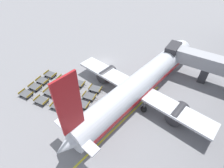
# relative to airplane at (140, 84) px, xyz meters

# --- Properties ---
(ground_plane) EXTENTS (500.00, 500.00, 0.00)m
(ground_plane) POSITION_rel_airplane_xyz_m (-12.73, 6.15, -3.11)
(ground_plane) COLOR gray
(jet_bridge) EXTENTS (19.12, 4.87, 6.35)m
(jet_bridge) POSITION_rel_airplane_xyz_m (11.79, 12.42, 0.75)
(jet_bridge) COLOR #A8AAB2
(jet_bridge) RESTS_ON ground_plane
(airplane) EXTENTS (29.42, 38.44, 14.11)m
(airplane) POSITION_rel_airplane_xyz_m (0.00, 0.00, 0.00)
(airplane) COLOR silver
(airplane) RESTS_ON ground_plane
(baggage_dolly_row_near_col_a) EXTENTS (3.22, 2.04, 0.92)m
(baggage_dolly_row_near_col_a) POSITION_rel_airplane_xyz_m (-18.77, -12.62, -2.63)
(baggage_dolly_row_near_col_a) COLOR #515459
(baggage_dolly_row_near_col_a) RESTS_ON ground_plane
(baggage_dolly_row_near_col_b) EXTENTS (3.23, 2.07, 0.92)m
(baggage_dolly_row_near_col_b) POSITION_rel_airplane_xyz_m (-14.70, -12.11, -2.63)
(baggage_dolly_row_near_col_b) COLOR #515459
(baggage_dolly_row_near_col_b) RESTS_ON ground_plane
(baggage_dolly_row_near_col_c) EXTENTS (3.25, 2.19, 0.92)m
(baggage_dolly_row_near_col_c) POSITION_rel_airplane_xyz_m (-11.04, -11.31, -2.63)
(baggage_dolly_row_near_col_c) COLOR #515459
(baggage_dolly_row_near_col_c) RESTS_ON ground_plane
(baggage_dolly_row_near_col_d) EXTENTS (3.25, 2.20, 0.92)m
(baggage_dolly_row_near_col_d) POSITION_rel_airplane_xyz_m (-7.21, -10.89, -2.63)
(baggage_dolly_row_near_col_d) COLOR #515459
(baggage_dolly_row_near_col_d) RESTS_ON ground_plane
(baggage_dolly_row_mid_a_col_a) EXTENTS (3.22, 2.04, 0.92)m
(baggage_dolly_row_mid_a_col_a) POSITION_rel_airplane_xyz_m (-19.05, -10.21, -2.63)
(baggage_dolly_row_mid_a_col_a) COLOR #515459
(baggage_dolly_row_mid_a_col_a) RESTS_ON ground_plane
(baggage_dolly_row_mid_a_col_b) EXTENTS (3.22, 2.04, 0.92)m
(baggage_dolly_row_mid_a_col_b) POSITION_rel_airplane_xyz_m (-15.06, -9.59, -2.63)
(baggage_dolly_row_mid_a_col_b) COLOR #515459
(baggage_dolly_row_mid_a_col_b) RESTS_ON ground_plane
(baggage_dolly_row_mid_a_col_c) EXTENTS (3.23, 2.09, 0.92)m
(baggage_dolly_row_mid_a_col_c) POSITION_rel_airplane_xyz_m (-11.40, -8.94, -2.63)
(baggage_dolly_row_mid_a_col_c) COLOR #515459
(baggage_dolly_row_mid_a_col_c) RESTS_ON ground_plane
(baggage_dolly_row_mid_a_col_d) EXTENTS (3.26, 2.23, 0.92)m
(baggage_dolly_row_mid_a_col_d) POSITION_rel_airplane_xyz_m (-7.51, -8.44, -2.63)
(baggage_dolly_row_mid_a_col_d) COLOR #515459
(baggage_dolly_row_mid_a_col_d) RESTS_ON ground_plane
(baggage_dolly_row_mid_b_col_a) EXTENTS (3.23, 2.08, 0.92)m
(baggage_dolly_row_mid_b_col_a) POSITION_rel_airplane_xyz_m (-19.38, -8.03, -2.63)
(baggage_dolly_row_mid_b_col_a) COLOR #515459
(baggage_dolly_row_mid_b_col_a) RESTS_ON ground_plane
(baggage_dolly_row_mid_b_col_b) EXTENTS (3.26, 2.24, 0.92)m
(baggage_dolly_row_mid_b_col_b) POSITION_rel_airplane_xyz_m (-15.67, -7.28, -2.63)
(baggage_dolly_row_mid_b_col_b) COLOR #515459
(baggage_dolly_row_mid_b_col_b) RESTS_ON ground_plane
(baggage_dolly_row_mid_b_col_c) EXTENTS (3.24, 2.14, 0.92)m
(baggage_dolly_row_mid_b_col_c) POSITION_rel_airplane_xyz_m (-11.57, -6.78, -2.63)
(baggage_dolly_row_mid_b_col_c) COLOR #515459
(baggage_dolly_row_mid_b_col_c) RESTS_ON ground_plane
(baggage_dolly_row_mid_b_col_d) EXTENTS (3.25, 2.17, 0.92)m
(baggage_dolly_row_mid_b_col_d) POSITION_rel_airplane_xyz_m (-7.77, -6.03, -2.63)
(baggage_dolly_row_mid_b_col_d) COLOR #515459
(baggage_dolly_row_mid_b_col_d) RESTS_ON ground_plane
(baggage_dolly_row_far_col_a) EXTENTS (3.23, 2.05, 0.92)m
(baggage_dolly_row_far_col_a) POSITION_rel_airplane_xyz_m (-19.66, -5.57, -2.63)
(baggage_dolly_row_far_col_a) COLOR #515459
(baggage_dolly_row_far_col_a) RESTS_ON ground_plane
(baggage_dolly_row_far_col_b) EXTENTS (3.25, 2.18, 0.92)m
(baggage_dolly_row_far_col_b) POSITION_rel_airplane_xyz_m (-15.96, -4.97, -2.63)
(baggage_dolly_row_far_col_b) COLOR #515459
(baggage_dolly_row_far_col_b) RESTS_ON ground_plane
(baggage_dolly_row_far_col_c) EXTENTS (3.26, 2.22, 0.92)m
(baggage_dolly_row_far_col_c) POSITION_rel_airplane_xyz_m (-12.21, -4.27, -2.63)
(baggage_dolly_row_far_col_c) COLOR #515459
(baggage_dolly_row_far_col_c) RESTS_ON ground_plane
(baggage_dolly_row_far_col_d) EXTENTS (3.25, 2.21, 0.92)m
(baggage_dolly_row_far_col_d) POSITION_rel_airplane_xyz_m (-8.14, -3.65, -2.63)
(baggage_dolly_row_far_col_d) COLOR #515459
(baggage_dolly_row_far_col_d) RESTS_ON ground_plane
(stand_guidance_stripe) EXTENTS (3.77, 25.11, 0.01)m
(stand_guidance_stripe) POSITION_rel_airplane_xyz_m (0.56, -7.87, -3.11)
(stand_guidance_stripe) COLOR yellow
(stand_guidance_stripe) RESTS_ON ground_plane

